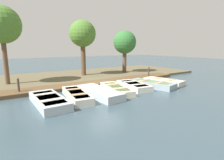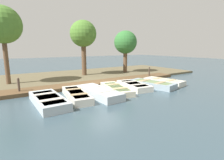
% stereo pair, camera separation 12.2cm
% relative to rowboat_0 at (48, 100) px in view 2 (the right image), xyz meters
% --- Properties ---
extents(ground_plane, '(80.00, 80.00, 0.00)m').
position_rel_rowboat_0_xyz_m(ground_plane, '(-1.68, 4.09, -0.21)').
color(ground_plane, '#384C56').
extents(shore_bank, '(8.00, 24.00, 0.19)m').
position_rel_rowboat_0_xyz_m(shore_bank, '(-6.68, 4.09, -0.12)').
color(shore_bank, brown).
rests_on(shore_bank, ground_plane).
extents(dock_walkway, '(1.51, 15.26, 0.22)m').
position_rel_rowboat_0_xyz_m(dock_walkway, '(-2.86, 4.09, -0.10)').
color(dock_walkway, brown).
rests_on(dock_walkway, ground_plane).
extents(rowboat_0, '(3.29, 1.31, 0.42)m').
position_rel_rowboat_0_xyz_m(rowboat_0, '(0.00, 0.00, 0.00)').
color(rowboat_0, '#B2BCC1').
rests_on(rowboat_0, ground_plane).
extents(rowboat_1, '(3.37, 1.37, 0.41)m').
position_rel_rowboat_0_xyz_m(rowboat_1, '(-0.25, 1.54, -0.01)').
color(rowboat_1, beige).
rests_on(rowboat_1, ground_plane).
extents(rowboat_2, '(3.51, 1.34, 0.44)m').
position_rel_rowboat_0_xyz_m(rowboat_2, '(-0.00, 2.82, 0.01)').
color(rowboat_2, '#B2BCC1').
rests_on(rowboat_2, ground_plane).
extents(rowboat_3, '(3.38, 1.70, 0.37)m').
position_rel_rowboat_0_xyz_m(rowboat_3, '(-0.32, 4.22, -0.03)').
color(rowboat_3, beige).
rests_on(rowboat_3, ground_plane).
extents(rowboat_4, '(2.96, 1.58, 0.39)m').
position_rel_rowboat_0_xyz_m(rowboat_4, '(-0.39, 5.73, -0.02)').
color(rowboat_4, silver).
rests_on(rowboat_4, ground_plane).
extents(rowboat_5, '(3.41, 1.87, 0.41)m').
position_rel_rowboat_0_xyz_m(rowboat_5, '(-0.03, 7.11, -0.01)').
color(rowboat_5, '#8C9EA8').
rests_on(rowboat_5, ground_plane).
extents(rowboat_6, '(3.12, 1.73, 0.41)m').
position_rel_rowboat_0_xyz_m(rowboat_6, '(-0.22, 8.55, -0.01)').
color(rowboat_6, beige).
rests_on(rowboat_6, ground_plane).
extents(mooring_post_near, '(0.13, 0.13, 1.03)m').
position_rel_rowboat_0_xyz_m(mooring_post_near, '(-2.76, -1.02, 0.31)').
color(mooring_post_near, '#47382D').
rests_on(mooring_post_near, ground_plane).
extents(mooring_post_far, '(0.13, 0.13, 1.03)m').
position_rel_rowboat_0_xyz_m(mooring_post_far, '(-2.76, 9.51, 0.31)').
color(mooring_post_far, '#47382D').
rests_on(mooring_post_far, ground_plane).
extents(park_tree_far_left, '(2.53, 2.53, 5.55)m').
position_rel_rowboat_0_xyz_m(park_tree_far_left, '(-5.72, -1.42, 4.02)').
color(park_tree_far_left, brown).
rests_on(park_tree_far_left, ground_plane).
extents(park_tree_left, '(2.40, 2.40, 5.20)m').
position_rel_rowboat_0_xyz_m(park_tree_left, '(-6.57, 4.83, 3.69)').
color(park_tree_left, brown).
rests_on(park_tree_left, ground_plane).
extents(park_tree_center, '(2.33, 2.33, 4.45)m').
position_rel_rowboat_0_xyz_m(park_tree_center, '(-6.01, 9.22, 3.01)').
color(park_tree_center, brown).
rests_on(park_tree_center, ground_plane).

